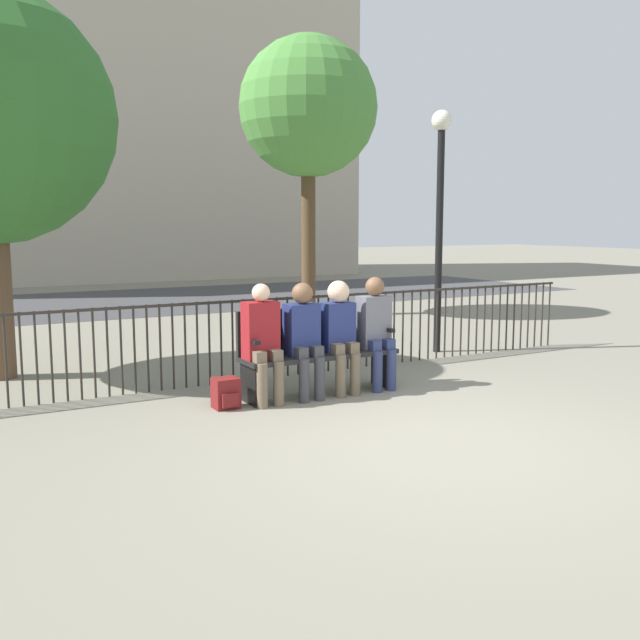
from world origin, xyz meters
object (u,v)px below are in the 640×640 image
at_px(park_bench, 316,348).
at_px(backpack, 226,393).
at_px(seated_person_3, 376,327).
at_px(lamp_post, 440,192).
at_px(tree_0, 308,109).
at_px(seated_person_2, 340,329).
at_px(seated_person_0, 263,338).
at_px(seated_person_1, 304,334).

bearing_deg(park_bench, backpack, -173.46).
distance_m(seated_person_3, lamp_post, 2.92).
relative_size(seated_person_3, backpack, 4.07).
relative_size(backpack, tree_0, 0.06).
bearing_deg(tree_0, seated_person_3, -111.67).
height_order(park_bench, seated_person_2, seated_person_2).
xyz_separation_m(seated_person_0, lamp_post, (3.37, 1.44, 1.56)).
relative_size(seated_person_2, backpack, 4.00).
xyz_separation_m(seated_person_0, seated_person_1, (0.47, -0.00, 0.01)).
bearing_deg(seated_person_3, backpack, 179.91).
distance_m(park_bench, seated_person_2, 0.32).
height_order(park_bench, seated_person_1, seated_person_1).
relative_size(park_bench, seated_person_3, 1.40).
distance_m(seated_person_1, backpack, 1.02).
distance_m(park_bench, lamp_post, 3.46).
xyz_separation_m(seated_person_1, seated_person_2, (0.43, 0.00, 0.01)).
xyz_separation_m(seated_person_2, backpack, (-1.30, 0.00, -0.54)).
bearing_deg(lamp_post, seated_person_0, -156.80).
bearing_deg(tree_0, lamp_post, -94.02).
distance_m(seated_person_0, backpack, 0.66).
distance_m(seated_person_0, tree_0, 7.64).
bearing_deg(lamp_post, backpack, -159.08).
relative_size(park_bench, lamp_post, 0.52).
relative_size(seated_person_3, lamp_post, 0.37).
height_order(backpack, tree_0, tree_0).
distance_m(seated_person_2, backpack, 1.41).
height_order(park_bench, seated_person_3, seated_person_3).
xyz_separation_m(seated_person_0, seated_person_3, (1.36, 0.00, 0.02)).
bearing_deg(park_bench, seated_person_2, -31.12).
bearing_deg(backpack, seated_person_1, -0.27).
distance_m(seated_person_3, tree_0, 7.07).
xyz_separation_m(seated_person_1, seated_person_3, (0.89, 0.00, 0.01)).
relative_size(seated_person_2, lamp_post, 0.36).
bearing_deg(park_bench, seated_person_3, -10.69).
bearing_deg(seated_person_3, park_bench, 169.31).
relative_size(park_bench, seated_person_0, 1.42).
xyz_separation_m(park_bench, seated_person_2, (0.21, -0.13, 0.20)).
relative_size(park_bench, seated_person_2, 1.43).
bearing_deg(backpack, seated_person_2, -0.16).
bearing_deg(park_bench, seated_person_0, -169.44).
distance_m(park_bench, tree_0, 7.31).
height_order(seated_person_0, seated_person_2, seated_person_0).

